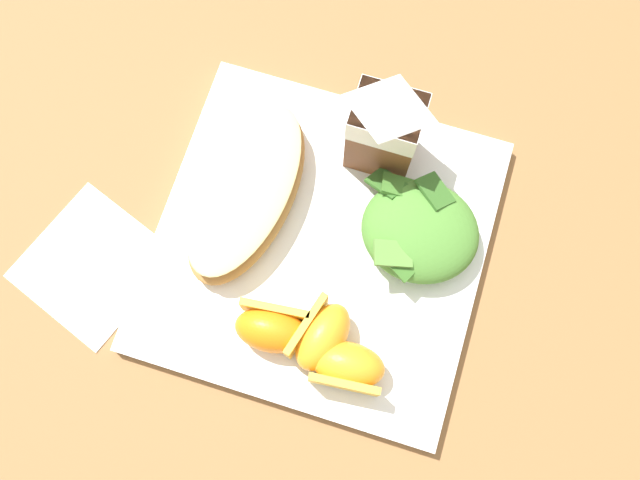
{
  "coord_description": "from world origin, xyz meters",
  "views": [
    {
      "loc": [
        0.04,
        -0.14,
        0.59
      ],
      "look_at": [
        0.0,
        0.0,
        0.03
      ],
      "focal_mm": 38.23,
      "sensor_mm": 36.0,
      "label": 1
    }
  ],
  "objects_px": {
    "milk_carton": "(386,125)",
    "orange_wedge_rear": "(347,367)",
    "green_salad_pile": "(420,231)",
    "orange_wedge_middle": "(321,336)",
    "white_plate": "(320,245)",
    "paper_napkin": "(92,265)",
    "cheesy_pizza_bread": "(246,193)",
    "orange_wedge_front": "(272,328)"
  },
  "relations": [
    {
      "from": "green_salad_pile",
      "to": "paper_napkin",
      "type": "distance_m",
      "value": 0.29
    },
    {
      "from": "orange_wedge_front",
      "to": "orange_wedge_rear",
      "type": "relative_size",
      "value": 1.01
    },
    {
      "from": "white_plate",
      "to": "orange_wedge_front",
      "type": "xyz_separation_m",
      "value": [
        -0.01,
        -0.08,
        0.03
      ]
    },
    {
      "from": "paper_napkin",
      "to": "orange_wedge_middle",
      "type": "bearing_deg",
      "value": -0.99
    },
    {
      "from": "green_salad_pile",
      "to": "paper_napkin",
      "type": "xyz_separation_m",
      "value": [
        -0.27,
        -0.11,
        -0.03
      ]
    },
    {
      "from": "paper_napkin",
      "to": "milk_carton",
      "type": "bearing_deg",
      "value": 38.59
    },
    {
      "from": "white_plate",
      "to": "orange_wedge_middle",
      "type": "distance_m",
      "value": 0.09
    },
    {
      "from": "green_salad_pile",
      "to": "paper_napkin",
      "type": "relative_size",
      "value": 0.98
    },
    {
      "from": "orange_wedge_middle",
      "to": "orange_wedge_front",
      "type": "bearing_deg",
      "value": -171.71
    },
    {
      "from": "cheesy_pizza_bread",
      "to": "orange_wedge_front",
      "type": "xyz_separation_m",
      "value": [
        0.06,
        -0.1,
        0.0
      ]
    },
    {
      "from": "cheesy_pizza_bread",
      "to": "paper_napkin",
      "type": "bearing_deg",
      "value": -141.0
    },
    {
      "from": "white_plate",
      "to": "orange_wedge_rear",
      "type": "relative_size",
      "value": 4.45
    },
    {
      "from": "orange_wedge_front",
      "to": "orange_wedge_rear",
      "type": "bearing_deg",
      "value": -9.79
    },
    {
      "from": "milk_carton",
      "to": "orange_wedge_rear",
      "type": "relative_size",
      "value": 1.75
    },
    {
      "from": "green_salad_pile",
      "to": "milk_carton",
      "type": "distance_m",
      "value": 0.09
    },
    {
      "from": "orange_wedge_middle",
      "to": "paper_napkin",
      "type": "xyz_separation_m",
      "value": [
        -0.21,
        0.0,
        -0.03
      ]
    },
    {
      "from": "white_plate",
      "to": "orange_wedge_rear",
      "type": "height_order",
      "value": "orange_wedge_rear"
    },
    {
      "from": "paper_napkin",
      "to": "green_salad_pile",
      "type": "bearing_deg",
      "value": 21.52
    },
    {
      "from": "milk_carton",
      "to": "paper_napkin",
      "type": "relative_size",
      "value": 1.0
    },
    {
      "from": "orange_wedge_front",
      "to": "milk_carton",
      "type": "bearing_deg",
      "value": 77.16
    },
    {
      "from": "orange_wedge_rear",
      "to": "white_plate",
      "type": "bearing_deg",
      "value": 118.73
    },
    {
      "from": "cheesy_pizza_bread",
      "to": "white_plate",
      "type": "bearing_deg",
      "value": -14.68
    },
    {
      "from": "cheesy_pizza_bread",
      "to": "paper_napkin",
      "type": "height_order",
      "value": "cheesy_pizza_bread"
    },
    {
      "from": "orange_wedge_rear",
      "to": "paper_napkin",
      "type": "distance_m",
      "value": 0.24
    },
    {
      "from": "milk_carton",
      "to": "orange_wedge_middle",
      "type": "height_order",
      "value": "milk_carton"
    },
    {
      "from": "orange_wedge_front",
      "to": "paper_napkin",
      "type": "bearing_deg",
      "value": 176.86
    },
    {
      "from": "milk_carton",
      "to": "paper_napkin",
      "type": "xyz_separation_m",
      "value": [
        -0.21,
        -0.17,
        -0.07
      ]
    },
    {
      "from": "milk_carton",
      "to": "orange_wedge_middle",
      "type": "distance_m",
      "value": 0.18
    },
    {
      "from": "orange_wedge_middle",
      "to": "paper_napkin",
      "type": "distance_m",
      "value": 0.22
    },
    {
      "from": "milk_carton",
      "to": "orange_wedge_front",
      "type": "distance_m",
      "value": 0.19
    },
    {
      "from": "green_salad_pile",
      "to": "orange_wedge_middle",
      "type": "bearing_deg",
      "value": -116.17
    },
    {
      "from": "cheesy_pizza_bread",
      "to": "green_salad_pile",
      "type": "bearing_deg",
      "value": 4.22
    },
    {
      "from": "orange_wedge_middle",
      "to": "orange_wedge_rear",
      "type": "height_order",
      "value": "same"
    },
    {
      "from": "white_plate",
      "to": "green_salad_pile",
      "type": "xyz_separation_m",
      "value": [
        0.08,
        0.03,
        0.03
      ]
    },
    {
      "from": "milk_carton",
      "to": "orange_wedge_rear",
      "type": "xyz_separation_m",
      "value": [
        0.03,
        -0.19,
        -0.04
      ]
    },
    {
      "from": "green_salad_pile",
      "to": "white_plate",
      "type": "bearing_deg",
      "value": -159.15
    },
    {
      "from": "white_plate",
      "to": "orange_wedge_rear",
      "type": "bearing_deg",
      "value": -61.27
    },
    {
      "from": "cheesy_pizza_bread",
      "to": "green_salad_pile",
      "type": "distance_m",
      "value": 0.15
    },
    {
      "from": "cheesy_pizza_bread",
      "to": "milk_carton",
      "type": "relative_size",
      "value": 1.61
    },
    {
      "from": "white_plate",
      "to": "green_salad_pile",
      "type": "bearing_deg",
      "value": 20.85
    },
    {
      "from": "cheesy_pizza_bread",
      "to": "orange_wedge_middle",
      "type": "height_order",
      "value": "orange_wedge_middle"
    },
    {
      "from": "paper_napkin",
      "to": "orange_wedge_front",
      "type": "bearing_deg",
      "value": -3.14
    }
  ]
}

